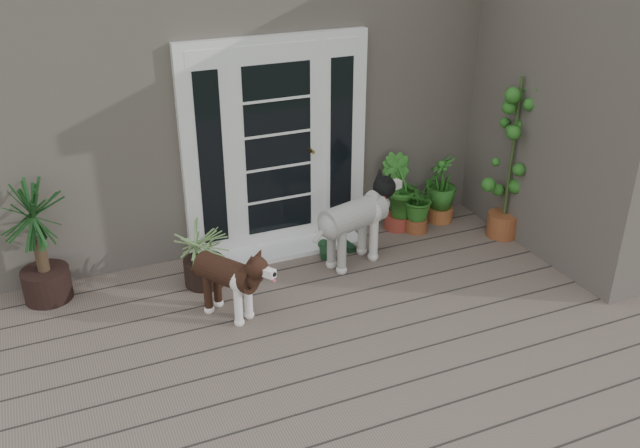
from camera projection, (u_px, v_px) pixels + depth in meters
name	position (u px, v px, depth m)	size (l,w,h in m)	color
deck	(397.00, 361.00, 5.56)	(6.20, 4.60, 0.12)	#6B5B4C
house_main	(234.00, 63.00, 8.40)	(7.40, 4.00, 3.10)	#665E54
house_wing	(608.00, 105.00, 6.83)	(1.60, 2.40, 3.10)	#665E54
door_unit	(277.00, 146.00, 6.80)	(1.90, 0.14, 2.15)	white
door_step	(286.00, 248.00, 7.10)	(1.60, 0.40, 0.05)	white
brindle_dog	(227.00, 284.00, 5.91)	(0.32, 0.75, 0.63)	#391F14
white_dog	(353.00, 229.00, 6.71)	(0.39, 0.92, 0.76)	silver
spider_plant	(203.00, 252.00, 6.38)	(0.63, 0.63, 0.68)	#8E9E61
yucca	(38.00, 242.00, 6.04)	(0.80, 0.80, 1.16)	black
herb_a	(417.00, 207.00, 7.39)	(0.45, 0.45, 0.57)	#184D16
herb_b	(398.00, 202.00, 7.43)	(0.41, 0.41, 0.62)	#185519
herb_c	(441.00, 194.00, 7.62)	(0.40, 0.40, 0.62)	#1D5317
sapling	(512.00, 157.00, 7.03)	(0.53, 0.53, 1.79)	#245217
clog_left	(346.00, 245.00, 7.14)	(0.12, 0.27, 0.08)	black
clog_right	(325.00, 250.00, 7.03)	(0.15, 0.31, 0.09)	#15361A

